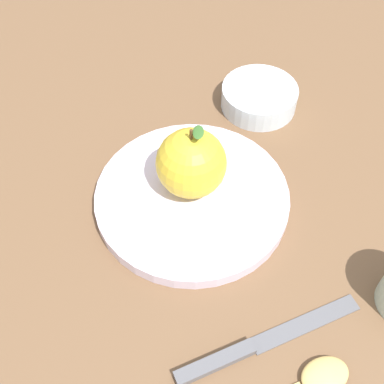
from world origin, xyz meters
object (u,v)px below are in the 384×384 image
at_px(dinner_plate, 192,197).
at_px(spoon, 306,384).
at_px(side_bowl, 259,95).
at_px(knife, 253,346).
at_px(apple, 191,163).

height_order(dinner_plate, spoon, dinner_plate).
xyz_separation_m(side_bowl, knife, (-0.04, -0.35, -0.02)).
relative_size(side_bowl, spoon, 0.60).
distance_m(dinner_plate, knife, 0.19).
bearing_deg(dinner_plate, knife, -73.21).
relative_size(apple, knife, 0.48).
distance_m(apple, side_bowl, 0.19).
bearing_deg(apple, spoon, -66.47).
bearing_deg(apple, knife, -74.09).
bearing_deg(spoon, apple, 113.53).
height_order(apple, side_bowl, apple).
relative_size(apple, side_bowl, 0.89).
distance_m(apple, spoon, 0.26).
xyz_separation_m(apple, spoon, (0.10, -0.23, -0.05)).
xyz_separation_m(dinner_plate, apple, (-0.00, 0.01, 0.05)).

